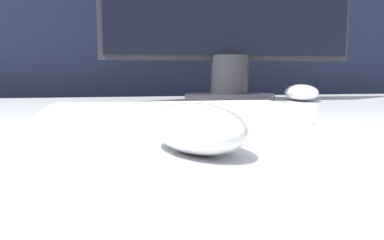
% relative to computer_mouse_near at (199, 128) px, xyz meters
% --- Properties ---
extents(partition_panel, '(5.00, 0.03, 1.36)m').
position_rel_computer_mouse_near_xyz_m(partition_panel, '(-0.00, 0.90, -0.08)').
color(partition_panel, black).
rests_on(partition_panel, ground_plane).
extents(computer_mouse_near, '(0.10, 0.14, 0.04)m').
position_rel_computer_mouse_near_xyz_m(computer_mouse_near, '(0.00, 0.00, 0.00)').
color(computer_mouse_near, silver).
rests_on(computer_mouse_near, desk).
extents(keyboard, '(0.36, 0.15, 0.02)m').
position_rel_computer_mouse_near_xyz_m(keyboard, '(0.00, 0.21, -0.01)').
color(keyboard, silver).
rests_on(keyboard, desk).
extents(computer_mouse_far, '(0.08, 0.12, 0.04)m').
position_rel_computer_mouse_near_xyz_m(computer_mouse_far, '(0.37, 0.54, -0.00)').
color(computer_mouse_far, white).
rests_on(computer_mouse_far, desk).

